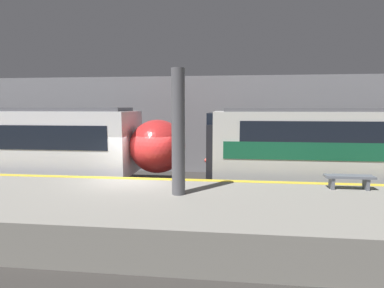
{
  "coord_description": "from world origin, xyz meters",
  "views": [
    {
      "loc": [
        3.35,
        -10.62,
        3.68
      ],
      "look_at": [
        2.06,
        0.85,
        2.26
      ],
      "focal_mm": 28.0,
      "sensor_mm": 36.0,
      "label": 1
    }
  ],
  "objects": [
    {
      "name": "support_pillar_near",
      "position": [
        1.96,
        -1.92,
        2.94
      ],
      "size": [
        0.4,
        0.4,
        3.73
      ],
      "color": "#56565B",
      "rests_on": "platform"
    },
    {
      "name": "ground_plane",
      "position": [
        0.0,
        0.0,
        0.0
      ],
      "size": [
        120.0,
        120.0,
        0.0
      ],
      "primitive_type": "plane",
      "color": "#33302D"
    },
    {
      "name": "station_rear_barrier",
      "position": [
        0.0,
        6.21,
        2.7
      ],
      "size": [
        50.0,
        0.15,
        5.41
      ],
      "color": "gray",
      "rests_on": "ground"
    },
    {
      "name": "platform_bench",
      "position": [
        7.29,
        -0.78,
        1.41
      ],
      "size": [
        1.5,
        0.4,
        0.45
      ],
      "color": "slate",
      "rests_on": "platform"
    },
    {
      "name": "platform",
      "position": [
        0.0,
        -2.31,
        0.54
      ],
      "size": [
        40.0,
        4.62,
        1.09
      ],
      "color": "gray",
      "rests_on": "ground"
    }
  ]
}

